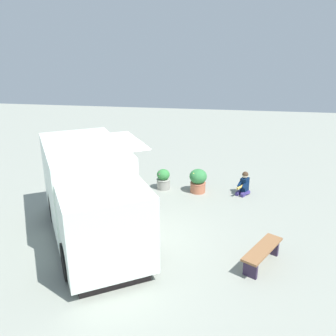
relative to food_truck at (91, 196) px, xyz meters
name	(u,v)px	position (x,y,z in m)	size (l,w,h in m)	color
ground_plane	(127,234)	(-0.90, -0.21, -1.20)	(40.00, 40.00, 0.00)	gray
food_truck	(91,196)	(0.00, 0.00, 0.00)	(4.41, 5.43, 2.49)	white
person_customer	(244,185)	(-4.31, -3.62, -0.88)	(0.64, 0.80, 0.83)	navy
planter_flowering_near	(163,179)	(-1.38, -3.63, -0.83)	(0.51, 0.51, 0.76)	#99968D
planter_flowering_far	(198,180)	(-2.67, -3.52, -0.75)	(0.62, 0.62, 0.87)	#BB6A4B
plaza_bench	(262,252)	(-4.56, 0.71, -0.85)	(1.10, 1.51, 0.47)	#92623D
trash_bin	(110,173)	(0.71, -3.76, -0.76)	(0.49, 0.49, 0.88)	#265321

